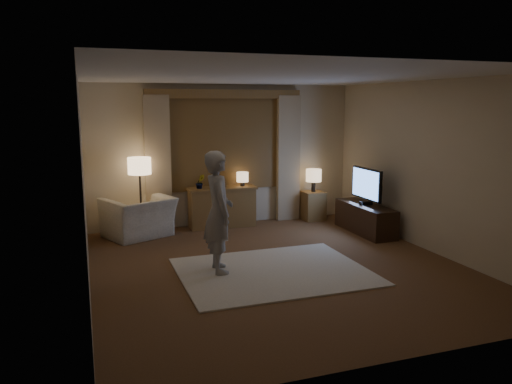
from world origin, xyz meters
name	(u,v)px	position (x,y,z in m)	size (l,w,h in m)	color
room	(266,168)	(0.00, 0.50, 1.33)	(5.04, 5.54, 2.64)	brown
rug	(273,271)	(-0.15, -0.19, 0.01)	(2.50, 2.00, 0.02)	beige
sideboard	(222,208)	(-0.13, 2.50, 0.35)	(1.20, 0.40, 0.70)	brown
picture_frame	(222,184)	(-0.13, 2.50, 0.80)	(0.16, 0.02, 0.20)	brown
plant	(200,182)	(-0.53, 2.50, 0.85)	(0.17, 0.13, 0.30)	#999999
table_lamp_sideboard	(242,178)	(0.27, 2.50, 0.90)	(0.22, 0.22, 0.30)	black
floor_lamp	(140,170)	(-1.60, 2.40, 1.13)	(0.39, 0.39, 1.35)	black
armchair	(139,217)	(-1.66, 2.27, 0.34)	(1.05, 0.92, 0.68)	#F1E3C7
side_table	(313,206)	(1.70, 2.45, 0.28)	(0.40, 0.40, 0.56)	brown
table_lamp_side	(314,176)	(1.70, 2.45, 0.87)	(0.30, 0.30, 0.44)	black
tv_stand	(365,219)	(2.15, 1.26, 0.25)	(0.45, 1.40, 0.50)	black
tv	(366,185)	(2.15, 1.26, 0.86)	(0.22, 0.89, 0.65)	black
person	(218,212)	(-0.84, 0.06, 0.83)	(0.59, 0.39, 1.63)	#B3ACA6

